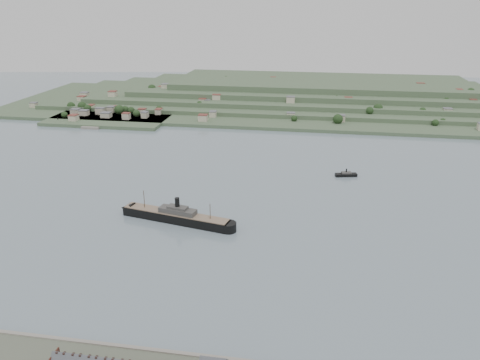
# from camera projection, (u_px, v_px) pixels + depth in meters

# --- Properties ---
(ground) EXTENTS (1400.00, 1400.00, 0.00)m
(ground) POSITION_uv_depth(u_px,v_px,m) (225.00, 212.00, 340.96)
(ground) COLOR slate
(ground) RESTS_ON ground
(far_peninsula) EXTENTS (760.00, 309.00, 30.00)m
(far_peninsula) POSITION_uv_depth(u_px,v_px,m) (295.00, 95.00, 694.09)
(far_peninsula) COLOR #3E5237
(far_peninsula) RESTS_ON ground
(steamship) EXTENTS (89.59, 28.33, 21.71)m
(steamship) POSITION_uv_depth(u_px,v_px,m) (173.00, 216.00, 325.64)
(steamship) COLOR black
(steamship) RESTS_ON ground
(ferry_west) EXTENTS (18.74, 8.46, 6.79)m
(ferry_west) POSITION_uv_depth(u_px,v_px,m) (58.00, 122.00, 586.95)
(ferry_west) COLOR black
(ferry_west) RESTS_ON ground
(ferry_east) EXTENTS (19.53, 9.32, 7.06)m
(ferry_east) POSITION_uv_depth(u_px,v_px,m) (346.00, 174.00, 409.16)
(ferry_east) COLOR black
(ferry_east) RESTS_ON ground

